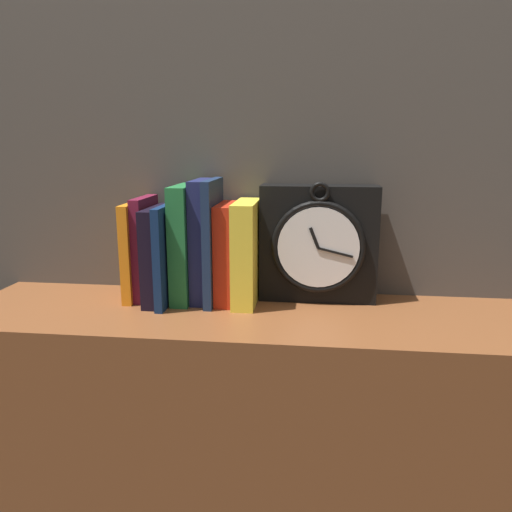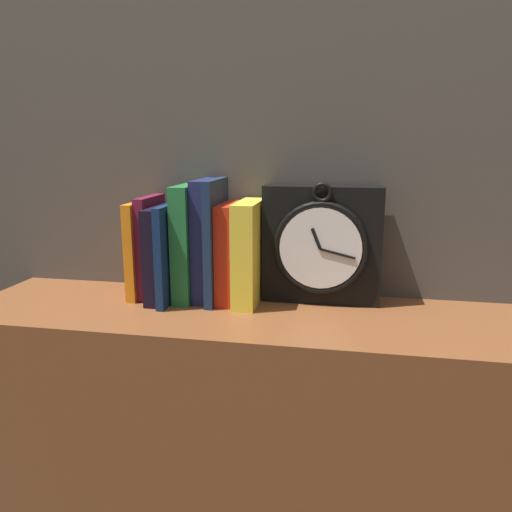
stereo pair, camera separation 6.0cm
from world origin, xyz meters
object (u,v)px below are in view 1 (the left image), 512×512
(book_slot0_orange, at_px, (136,251))
(book_slot2_black, at_px, (159,254))
(book_slot5_navy, at_px, (202,241))
(book_slot6_navy, at_px, (213,241))
(book_slot8_yellow, at_px, (246,253))
(book_slot3_navy, at_px, (169,253))
(book_slot1_maroon, at_px, (146,248))
(clock, at_px, (318,244))
(book_slot4_green, at_px, (185,243))
(book_slot7_red, at_px, (227,253))

(book_slot0_orange, relative_size, book_slot2_black, 1.04)
(book_slot5_navy, bearing_deg, book_slot6_navy, -20.64)
(book_slot0_orange, xyz_separation_m, book_slot8_yellow, (0.22, -0.01, 0.00))
(book_slot3_navy, bearing_deg, book_slot1_maroon, 157.49)
(book_slot2_black, xyz_separation_m, book_slot3_navy, (0.02, -0.01, 0.00))
(clock, bearing_deg, book_slot0_orange, -176.06)
(book_slot4_green, xyz_separation_m, book_slot5_navy, (0.03, 0.01, 0.01))
(book_slot3_navy, bearing_deg, book_slot8_yellow, 4.27)
(book_slot0_orange, bearing_deg, book_slot6_navy, -2.04)
(book_slot0_orange, height_order, book_slot8_yellow, book_slot8_yellow)
(clock, xyz_separation_m, book_slot1_maroon, (-0.34, -0.02, -0.01))
(book_slot2_black, height_order, book_slot7_red, book_slot7_red)
(book_slot2_black, distance_m, book_slot8_yellow, 0.17)
(book_slot5_navy, bearing_deg, book_slot4_green, -169.15)
(book_slot2_black, relative_size, book_slot8_yellow, 0.94)
(clock, xyz_separation_m, book_slot0_orange, (-0.36, -0.02, -0.02))
(book_slot3_navy, xyz_separation_m, book_slot7_red, (0.11, 0.02, 0.00))
(book_slot0_orange, xyz_separation_m, book_slot5_navy, (0.13, 0.00, 0.02))
(book_slot7_red, distance_m, book_slot8_yellow, 0.04)
(book_slot1_maroon, distance_m, book_slot2_black, 0.04)
(clock, distance_m, book_slot6_navy, 0.20)
(book_slot2_black, relative_size, book_slot6_navy, 0.78)
(clock, relative_size, book_slot3_navy, 1.23)
(book_slot0_orange, relative_size, book_slot1_maroon, 0.95)
(book_slot6_navy, bearing_deg, book_slot7_red, 13.11)
(book_slot0_orange, distance_m, book_slot6_navy, 0.16)
(clock, xyz_separation_m, book_slot8_yellow, (-0.14, -0.03, -0.01))
(book_slot2_black, xyz_separation_m, book_slot8_yellow, (0.17, 0.01, 0.01))
(book_slot1_maroon, relative_size, book_slot8_yellow, 1.02)
(book_slot8_yellow, bearing_deg, book_slot1_maroon, 176.92)
(book_slot0_orange, xyz_separation_m, book_slot6_navy, (0.16, -0.01, 0.02))
(book_slot0_orange, height_order, book_slot4_green, book_slot4_green)
(book_slot3_navy, relative_size, book_slot4_green, 0.85)
(book_slot4_green, distance_m, book_slot8_yellow, 0.12)
(book_slot4_green, relative_size, book_slot8_yellow, 1.15)
(book_slot3_navy, height_order, book_slot7_red, same)
(book_slot0_orange, bearing_deg, book_slot4_green, -1.22)
(clock, height_order, book_slot8_yellow, clock)
(book_slot1_maroon, xyz_separation_m, book_slot5_navy, (0.11, -0.00, 0.02))
(clock, xyz_separation_m, book_slot2_black, (-0.31, -0.04, -0.02))
(clock, bearing_deg, book_slot5_navy, -174.73)
(book_slot4_green, height_order, book_slot7_red, book_slot4_green)
(clock, height_order, book_slot3_navy, clock)
(book_slot4_green, xyz_separation_m, book_slot7_red, (0.08, 0.00, -0.02))
(book_slot8_yellow, bearing_deg, book_slot7_red, 170.01)
(clock, relative_size, book_slot5_navy, 1.00)
(book_slot1_maroon, distance_m, book_slot7_red, 0.16)
(book_slot5_navy, bearing_deg, book_slot1_maroon, 179.65)
(book_slot6_navy, bearing_deg, clock, 8.60)
(book_slot2_black, bearing_deg, book_slot5_navy, 10.65)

